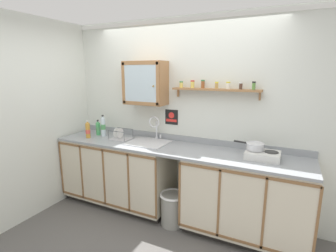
{
  "coord_description": "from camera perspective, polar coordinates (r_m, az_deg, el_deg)",
  "views": [
    {
      "loc": [
        1.32,
        -2.41,
        1.91
      ],
      "look_at": [
        -0.11,
        0.53,
        1.2
      ],
      "focal_mm": 27.18,
      "sensor_mm": 36.0,
      "label": 1
    }
  ],
  "objects": [
    {
      "name": "floor",
      "position": [
        3.35,
        -2.5,
        -22.61
      ],
      "size": [
        6.33,
        6.33,
        0.0
      ],
      "primitive_type": "plane",
      "color": "#565451",
      "rests_on": "ground"
    },
    {
      "name": "back_wall",
      "position": [
        3.47,
        3.14,
        2.18
      ],
      "size": [
        3.93,
        0.07,
        2.59
      ],
      "color": "silver",
      "rests_on": "ground"
    },
    {
      "name": "side_wall_left",
      "position": [
        3.76,
        -27.89,
        1.4
      ],
      "size": [
        0.05,
        3.52,
        2.59
      ],
      "primitive_type": "cube",
      "color": "silver",
      "rests_on": "ground"
    },
    {
      "name": "lower_cabinet_run",
      "position": [
        3.83,
        -11.02,
        -10.07
      ],
      "size": [
        1.62,
        0.64,
        0.94
      ],
      "color": "black",
      "rests_on": "ground"
    },
    {
      "name": "lower_cabinet_run_right",
      "position": [
        3.18,
        16.99,
        -15.26
      ],
      "size": [
        1.41,
        0.64,
        0.94
      ],
      "color": "black",
      "rests_on": "ground"
    },
    {
      "name": "countertop",
      "position": [
        3.25,
        0.71,
        -4.94
      ],
      "size": [
        3.29,
        0.67,
        0.03
      ],
      "primitive_type": "cube",
      "color": "gray",
      "rests_on": "lower_cabinet_run"
    },
    {
      "name": "backsplash",
      "position": [
        3.5,
        2.86,
        -2.74
      ],
      "size": [
        3.29,
        0.02,
        0.08
      ],
      "primitive_type": "cube",
      "color": "gray",
      "rests_on": "countertop"
    },
    {
      "name": "sink",
      "position": [
        3.44,
        -4.34,
        -4.21
      ],
      "size": [
        0.52,
        0.48,
        0.48
      ],
      "color": "silver",
      "rests_on": "countertop"
    },
    {
      "name": "hot_plate_stove",
      "position": [
        2.99,
        20.44,
        -6.13
      ],
      "size": [
        0.36,
        0.27,
        0.09
      ],
      "color": "silver",
      "rests_on": "countertop"
    },
    {
      "name": "saucepan",
      "position": [
        3.0,
        18.88,
        -4.26
      ],
      "size": [
        0.34,
        0.2,
        0.08
      ],
      "color": "silver",
      "rests_on": "hot_plate_stove"
    },
    {
      "name": "bottle_juice_amber_0",
      "position": [
        3.83,
        -17.53,
        -0.86
      ],
      "size": [
        0.07,
        0.07,
        0.26
      ],
      "color": "gold",
      "rests_on": "countertop"
    },
    {
      "name": "bottle_water_clear_1",
      "position": [
        3.85,
        -14.34,
        -0.08
      ],
      "size": [
        0.07,
        0.07,
        0.32
      ],
      "color": "silver",
      "rests_on": "countertop"
    },
    {
      "name": "bottle_soda_green_2",
      "position": [
        3.96,
        -15.4,
        -0.46
      ],
      "size": [
        0.07,
        0.07,
        0.23
      ],
      "color": "#4CB266",
      "rests_on": "countertop"
    },
    {
      "name": "dish_rack",
      "position": [
        3.65,
        -10.66,
        -2.41
      ],
      "size": [
        0.29,
        0.23,
        0.16
      ],
      "color": "#B2B2B7",
      "rests_on": "countertop"
    },
    {
      "name": "wall_cabinet",
      "position": [
        3.49,
        -5.12,
        9.57
      ],
      "size": [
        0.58,
        0.3,
        0.58
      ],
      "color": "#996B42"
    },
    {
      "name": "spice_shelf",
      "position": [
        3.18,
        10.43,
        8.26
      ],
      "size": [
        1.09,
        0.14,
        0.23
      ],
      "color": "#996B42"
    },
    {
      "name": "warning_sign",
      "position": [
        3.5,
        0.79,
        1.99
      ],
      "size": [
        0.19,
        0.01,
        0.21
      ],
      "color": "black"
    },
    {
      "name": "trash_bin",
      "position": [
        3.37,
        1.09,
        -17.94
      ],
      "size": [
        0.33,
        0.33,
        0.42
      ],
      "color": "gray",
      "rests_on": "ground"
    }
  ]
}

